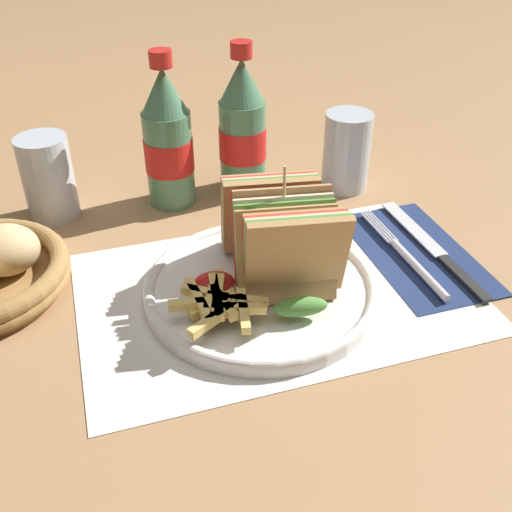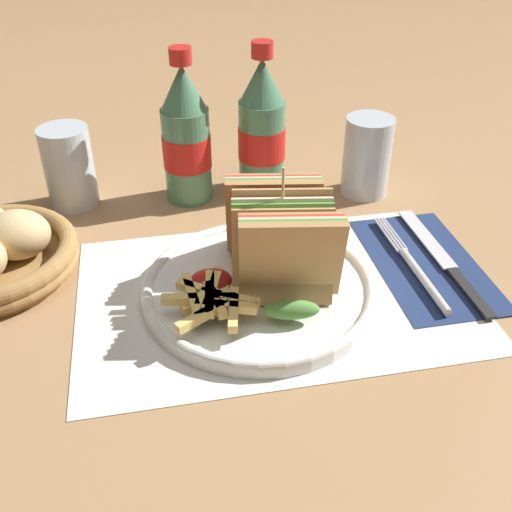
{
  "view_description": "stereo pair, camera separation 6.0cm",
  "coord_description": "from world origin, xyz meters",
  "px_view_note": "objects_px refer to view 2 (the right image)",
  "views": [
    {
      "loc": [
        -0.16,
        -0.48,
        0.4
      ],
      "look_at": [
        -0.01,
        0.02,
        0.04
      ],
      "focal_mm": 42.0,
      "sensor_mm": 36.0,
      "label": 1
    },
    {
      "loc": [
        -0.11,
        -0.5,
        0.4
      ],
      "look_at": [
        -0.01,
        0.02,
        0.04
      ],
      "focal_mm": 42.0,
      "sensor_mm": 36.0,
      "label": 2
    }
  ],
  "objects_px": {
    "knife": "(444,260)",
    "coke_bottle_near": "(186,138)",
    "fork": "(417,270)",
    "coke_bottle_far": "(262,130)",
    "glass_near": "(366,162)",
    "glass_far": "(70,173)",
    "club_sandwich": "(281,240)",
    "plate_main": "(260,289)"
  },
  "relations": [
    {
      "from": "club_sandwich",
      "to": "glass_far",
      "type": "xyz_separation_m",
      "value": [
        -0.23,
        0.24,
        -0.02
      ]
    },
    {
      "from": "plate_main",
      "to": "coke_bottle_near",
      "type": "distance_m",
      "value": 0.25
    },
    {
      "from": "coke_bottle_near",
      "to": "glass_near",
      "type": "height_order",
      "value": "coke_bottle_near"
    },
    {
      "from": "glass_near",
      "to": "glass_far",
      "type": "xyz_separation_m",
      "value": [
        -0.39,
        0.04,
        0.0
      ]
    },
    {
      "from": "fork",
      "to": "knife",
      "type": "relative_size",
      "value": 0.87
    },
    {
      "from": "club_sandwich",
      "to": "fork",
      "type": "distance_m",
      "value": 0.17
    },
    {
      "from": "knife",
      "to": "coke_bottle_near",
      "type": "distance_m",
      "value": 0.36
    },
    {
      "from": "coke_bottle_far",
      "to": "fork",
      "type": "bearing_deg",
      "value": -61.48
    },
    {
      "from": "plate_main",
      "to": "coke_bottle_far",
      "type": "bearing_deg",
      "value": 78.13
    },
    {
      "from": "fork",
      "to": "glass_far",
      "type": "relative_size",
      "value": 1.76
    },
    {
      "from": "plate_main",
      "to": "knife",
      "type": "xyz_separation_m",
      "value": [
        0.22,
        0.02,
        -0.0
      ]
    },
    {
      "from": "plate_main",
      "to": "coke_bottle_far",
      "type": "height_order",
      "value": "coke_bottle_far"
    },
    {
      "from": "club_sandwich",
      "to": "coke_bottle_far",
      "type": "height_order",
      "value": "coke_bottle_far"
    },
    {
      "from": "club_sandwich",
      "to": "coke_bottle_near",
      "type": "relative_size",
      "value": 0.85
    },
    {
      "from": "club_sandwich",
      "to": "glass_far",
      "type": "bearing_deg",
      "value": 133.67
    },
    {
      "from": "plate_main",
      "to": "knife",
      "type": "bearing_deg",
      "value": 5.07
    },
    {
      "from": "club_sandwich",
      "to": "knife",
      "type": "distance_m",
      "value": 0.21
    },
    {
      "from": "club_sandwich",
      "to": "fork",
      "type": "height_order",
      "value": "club_sandwich"
    },
    {
      "from": "coke_bottle_far",
      "to": "glass_far",
      "type": "relative_size",
      "value": 1.87
    },
    {
      "from": "glass_near",
      "to": "plate_main",
      "type": "bearing_deg",
      "value": -132.75
    },
    {
      "from": "knife",
      "to": "coke_bottle_near",
      "type": "relative_size",
      "value": 1.08
    },
    {
      "from": "knife",
      "to": "coke_bottle_near",
      "type": "xyz_separation_m",
      "value": [
        -0.27,
        0.22,
        0.08
      ]
    },
    {
      "from": "plate_main",
      "to": "coke_bottle_near",
      "type": "height_order",
      "value": "coke_bottle_near"
    },
    {
      "from": "fork",
      "to": "glass_near",
      "type": "distance_m",
      "value": 0.2
    },
    {
      "from": "coke_bottle_near",
      "to": "glass_near",
      "type": "bearing_deg",
      "value": -7.65
    },
    {
      "from": "coke_bottle_far",
      "to": "glass_near",
      "type": "distance_m",
      "value": 0.15
    },
    {
      "from": "club_sandwich",
      "to": "coke_bottle_near",
      "type": "height_order",
      "value": "coke_bottle_near"
    },
    {
      "from": "fork",
      "to": "knife",
      "type": "distance_m",
      "value": 0.04
    },
    {
      "from": "coke_bottle_near",
      "to": "plate_main",
      "type": "bearing_deg",
      "value": -77.81
    },
    {
      "from": "fork",
      "to": "coke_bottle_far",
      "type": "xyz_separation_m",
      "value": [
        -0.13,
        0.24,
        0.08
      ]
    },
    {
      "from": "coke_bottle_near",
      "to": "fork",
      "type": "bearing_deg",
      "value": -45.01
    },
    {
      "from": "coke_bottle_far",
      "to": "glass_far",
      "type": "distance_m",
      "value": 0.26
    },
    {
      "from": "glass_far",
      "to": "knife",
      "type": "bearing_deg",
      "value": -27.93
    },
    {
      "from": "coke_bottle_far",
      "to": "glass_far",
      "type": "bearing_deg",
      "value": 179.3
    },
    {
      "from": "fork",
      "to": "coke_bottle_near",
      "type": "relative_size",
      "value": 0.94
    },
    {
      "from": "plate_main",
      "to": "club_sandwich",
      "type": "distance_m",
      "value": 0.06
    },
    {
      "from": "club_sandwich",
      "to": "knife",
      "type": "xyz_separation_m",
      "value": [
        0.2,
        0.01,
        -0.06
      ]
    },
    {
      "from": "club_sandwich",
      "to": "knife",
      "type": "relative_size",
      "value": 0.79
    },
    {
      "from": "coke_bottle_near",
      "to": "coke_bottle_far",
      "type": "xyz_separation_m",
      "value": [
        0.1,
        0.01,
        0.0
      ]
    },
    {
      "from": "glass_near",
      "to": "glass_far",
      "type": "distance_m",
      "value": 0.4
    },
    {
      "from": "glass_near",
      "to": "knife",
      "type": "bearing_deg",
      "value": -79.77
    },
    {
      "from": "coke_bottle_near",
      "to": "coke_bottle_far",
      "type": "distance_m",
      "value": 0.1
    }
  ]
}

